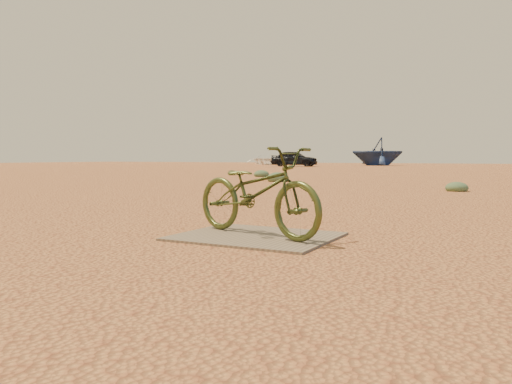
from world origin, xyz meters
The scene contains 9 objects.
ground centered at (0.00, 0.00, 0.00)m, with size 120.00×120.00×0.00m, color #C17F46.
plywood_board centered at (-0.18, -0.14, 0.01)m, with size 1.43×1.17×0.02m, color #7B6C54.
bicycle centered at (-0.19, -0.13, 0.43)m, with size 0.55×1.57×0.82m, color #3F4A1F.
car centered at (-14.44, 33.54, 0.65)m, with size 1.53×3.79×1.29m, color black.
boat_near_left centered at (-21.38, 42.29, 0.51)m, with size 3.51×4.92×1.02m, color white.
boat_far_left centered at (-9.57, 41.43, 1.29)m, with size 4.23×4.90×2.58m, color navy.
kale_a centered at (-4.62, 9.69, 0.00)m, with size 0.68×0.68×0.38m, color #58714C.
kale_b centered at (0.77, 7.61, 0.00)m, with size 0.49×0.49×0.27m, color #58714C.
kale_c centered at (-6.87, 12.94, 0.00)m, with size 0.60×0.60×0.33m, color #58714C.
Camera 1 is at (1.99, -4.25, 0.76)m, focal length 35.00 mm.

